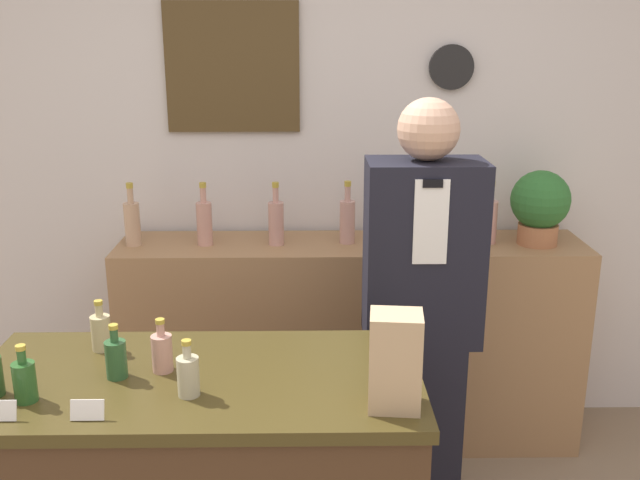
# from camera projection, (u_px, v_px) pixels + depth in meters

# --- Properties ---
(back_wall) EXTENTS (5.20, 0.09, 2.70)m
(back_wall) POSITION_uv_depth(u_px,v_px,m) (308.00, 157.00, 3.45)
(back_wall) COLOR silver
(back_wall) RESTS_ON ground_plane
(back_shelf) EXTENTS (2.16, 0.43, 1.00)m
(back_shelf) POSITION_uv_depth(u_px,v_px,m) (350.00, 343.00, 3.43)
(back_shelf) COLOR #9E754C
(back_shelf) RESTS_ON ground_plane
(shopkeeper) EXTENTS (0.43, 0.27, 1.72)m
(shopkeeper) POSITION_uv_depth(u_px,v_px,m) (420.00, 324.00, 2.75)
(shopkeeper) COLOR black
(shopkeeper) RESTS_ON ground_plane
(potted_plant) EXTENTS (0.27, 0.27, 0.34)m
(potted_plant) POSITION_uv_depth(u_px,v_px,m) (540.00, 205.00, 3.22)
(potted_plant) COLOR #B27047
(potted_plant) RESTS_ON back_shelf
(paper_bag) EXTENTS (0.15, 0.13, 0.28)m
(paper_bag) POSITION_uv_depth(u_px,v_px,m) (394.00, 361.00, 1.94)
(paper_bag) COLOR tan
(paper_bag) RESTS_ON display_counter
(tape_dispenser) EXTENTS (0.09, 0.06, 0.07)m
(tape_dispenser) POSITION_uv_depth(u_px,v_px,m) (402.00, 399.00, 1.97)
(tape_dispenser) COLOR #1E4799
(tape_dispenser) RESTS_ON display_counter
(price_card_right) EXTENTS (0.09, 0.02, 0.06)m
(price_card_right) POSITION_uv_depth(u_px,v_px,m) (86.00, 410.00, 1.90)
(price_card_right) COLOR white
(price_card_right) RESTS_ON display_counter
(counter_bottle_1) EXTENTS (0.06, 0.06, 0.17)m
(counter_bottle_1) POSITION_uv_depth(u_px,v_px,m) (24.00, 380.00, 1.99)
(counter_bottle_1) COLOR #285624
(counter_bottle_1) RESTS_ON display_counter
(counter_bottle_2) EXTENTS (0.06, 0.06, 0.17)m
(counter_bottle_2) POSITION_uv_depth(u_px,v_px,m) (100.00, 331.00, 2.31)
(counter_bottle_2) COLOR tan
(counter_bottle_2) RESTS_ON display_counter
(counter_bottle_3) EXTENTS (0.06, 0.06, 0.17)m
(counter_bottle_3) POSITION_uv_depth(u_px,v_px,m) (115.00, 358.00, 2.13)
(counter_bottle_3) COLOR #2A542D
(counter_bottle_3) RESTS_ON display_counter
(counter_bottle_4) EXTENTS (0.06, 0.06, 0.17)m
(counter_bottle_4) POSITION_uv_depth(u_px,v_px,m) (161.00, 352.00, 2.17)
(counter_bottle_4) COLOR tan
(counter_bottle_4) RESTS_ON display_counter
(counter_bottle_5) EXTENTS (0.06, 0.06, 0.17)m
(counter_bottle_5) POSITION_uv_depth(u_px,v_px,m) (187.00, 375.00, 2.02)
(counter_bottle_5) COLOR #AFA988
(counter_bottle_5) RESTS_ON display_counter
(shelf_bottle_0) EXTENTS (0.07, 0.07, 0.29)m
(shelf_bottle_0) POSITION_uv_depth(u_px,v_px,m) (132.00, 222.00, 3.22)
(shelf_bottle_0) COLOR tan
(shelf_bottle_0) RESTS_ON back_shelf
(shelf_bottle_1) EXTENTS (0.07, 0.07, 0.29)m
(shelf_bottle_1) POSITION_uv_depth(u_px,v_px,m) (204.00, 222.00, 3.23)
(shelf_bottle_1) COLOR tan
(shelf_bottle_1) RESTS_ON back_shelf
(shelf_bottle_2) EXTENTS (0.07, 0.07, 0.29)m
(shelf_bottle_2) POSITION_uv_depth(u_px,v_px,m) (276.00, 221.00, 3.23)
(shelf_bottle_2) COLOR tan
(shelf_bottle_2) RESTS_ON back_shelf
(shelf_bottle_3) EXTENTS (0.07, 0.07, 0.29)m
(shelf_bottle_3) POSITION_uv_depth(u_px,v_px,m) (347.00, 220.00, 3.26)
(shelf_bottle_3) COLOR tan
(shelf_bottle_3) RESTS_ON back_shelf
(shelf_bottle_4) EXTENTS (0.07, 0.07, 0.29)m
(shelf_bottle_4) POSITION_uv_depth(u_px,v_px,m) (418.00, 221.00, 3.25)
(shelf_bottle_4) COLOR tan
(shelf_bottle_4) RESTS_ON back_shelf
(shelf_bottle_5) EXTENTS (0.07, 0.07, 0.29)m
(shelf_bottle_5) POSITION_uv_depth(u_px,v_px,m) (489.00, 220.00, 3.26)
(shelf_bottle_5) COLOR tan
(shelf_bottle_5) RESTS_ON back_shelf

